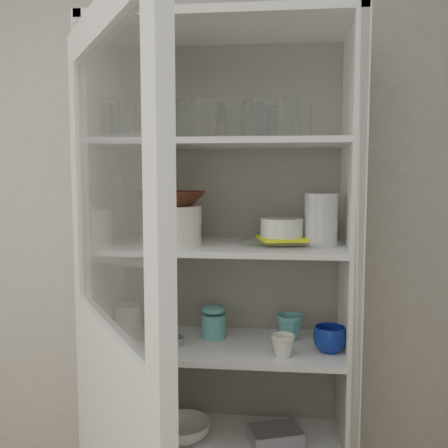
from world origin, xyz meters
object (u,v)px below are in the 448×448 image
Objects in this scene: pantry_cabinet at (226,318)px; goblet_3 at (275,122)px; terracotta_bowl at (172,198)px; yellow_trivet at (282,238)px; mug_blue at (330,339)px; goblet_0 at (151,124)px; plate_stack_front at (173,235)px; goblet_2 at (260,120)px; white_ramekin at (282,227)px; measuring_cups at (165,339)px; grey_bowl_stack at (321,220)px; glass_platter at (282,242)px; cupboard_door at (114,405)px; cream_dish at (183,430)px; cream_bowl at (172,215)px; teal_jar at (213,324)px; mug_teal at (290,327)px; plate_stack_back at (175,232)px; mug_white at (283,346)px; goblet_1 at (217,121)px; tin_box at (275,436)px; white_canister at (128,320)px.

pantry_cabinet is 0.83m from goblet_3.
terracotta_bowl is (-0.38, -0.19, -0.30)m from goblet_3.
pantry_cabinet is 0.42m from yellow_trivet.
mug_blue is (0.41, -0.13, -0.03)m from pantry_cabinet.
goblet_0 is 0.48m from plate_stack_front.
mug_blue is (0.28, -0.17, -0.84)m from goblet_2.
white_ramekin is 1.33× the size of mug_blue.
goblet_3 is 1.46× the size of measuring_cups.
goblet_3 is 0.80× the size of grey_bowl_stack.
glass_platter is at bearing 6.19° from measuring_cups.
cupboard_door is 8.95× the size of cream_dish.
cupboard_door reaches higher than cream_bowl.
goblet_3 reaches higher than white_ramekin.
cream_bowl reaches higher than measuring_cups.
goblet_2 is (0.39, 0.70, 0.88)m from cupboard_door.
terracotta_bowl is 1.93× the size of teal_jar.
mug_teal is (0.04, 0.07, -0.36)m from glass_platter.
plate_stack_front is 1.16× the size of plate_stack_back.
terracotta_bowl reaches higher than mug_white.
plate_stack_front is at bearing -125.39° from goblet_1.
glass_platter is 0.39m from mug_white.
cream_dish reaches higher than tin_box.
cupboard_door is 11.53× the size of goblet_2.
grey_bowl_stack is 0.89× the size of cream_dish.
glass_platter is at bearing -17.09° from pantry_cabinet.
tin_box is at bearing -19.63° from plate_stack_back.
mug_white reaches higher than measuring_cups.
white_ramekin is (0.45, -0.14, 0.04)m from plate_stack_back.
glass_platter is 0.60m from measuring_cups.
cream_bowl is 0.89m from cream_dish.
goblet_0 is 1.42× the size of measuring_cups.
terracotta_bowl is (0.07, 0.52, 0.57)m from cupboard_door.
teal_jar is (-0.01, -0.07, -0.83)m from goblet_1.
measuring_cups is (0.08, -0.15, -0.86)m from goblet_0.
grey_bowl_stack is 1.02m from cream_dish.
goblet_1 is 1.65× the size of mug_teal.
goblet_3 reaches higher than yellow_trivet.
white_ramekin is 0.64m from measuring_cups.
grey_bowl_stack is 0.89m from tin_box.
measuring_cups is at bearing -173.81° from glass_platter.
mug_blue is 0.47m from teal_jar.
terracotta_bowl is at bearing 139.68° from cupboard_door.
cupboard_door reaches higher than white_canister.
teal_jar is (-0.27, 0.06, -0.35)m from glass_platter.
goblet_0 is 0.91× the size of yellow_trivet.
cream_dish is at bearing 66.91° from cream_bowl.
white_canister is (-0.10, -0.04, -0.81)m from goblet_0.
yellow_trivet is 1.95× the size of mug_white.
goblet_3 reaches higher than teal_jar.
plate_stack_back is 0.47m from white_ramekin.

